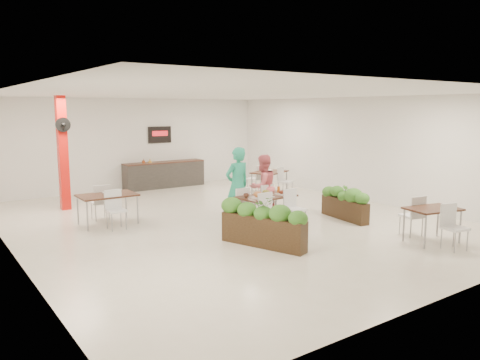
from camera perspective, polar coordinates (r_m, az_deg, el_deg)
name	(u,v)px	position (r m, az deg, el deg)	size (l,w,h in m)	color
ground	(227,221)	(11.99, -1.54, -4.99)	(12.00, 12.00, 0.00)	beige
room_shell	(227,142)	(11.68, -1.58, 4.62)	(10.10, 12.10, 3.22)	white
red_column	(63,152)	(13.99, -20.79, 3.23)	(0.40, 0.41, 3.20)	red
service_counter	(164,174)	(17.23, -9.21, 0.74)	(3.00, 0.64, 2.20)	#292725
main_table	(266,200)	(11.36, 3.19, -2.48)	(1.44, 1.69, 0.92)	black
diner_man	(237,185)	(11.60, -0.32, -0.66)	(0.69, 0.46, 1.90)	#27AC85
diner_woman	(263,187)	(12.08, 2.80, -0.85)	(0.81, 0.63, 1.67)	#F76E7A
planter_left	(263,222)	(9.68, 2.84, -5.16)	(0.94, 1.93, 1.05)	black
planter_right	(345,201)	(12.37, 12.65, -2.52)	(0.59, 1.69, 0.88)	black
side_table_a	(107,199)	(11.96, -15.87, -2.21)	(1.37, 1.62, 0.92)	black
side_table_b	(270,175)	(15.79, 3.62, 0.64)	(1.49, 1.65, 0.92)	black
side_table_c	(433,214)	(10.77, 22.42, -3.86)	(1.22, 1.67, 0.92)	black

